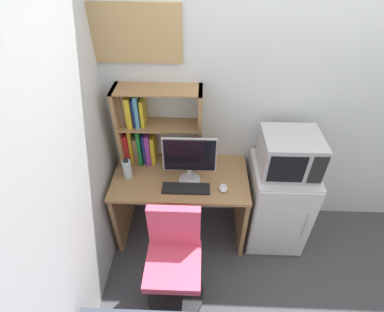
# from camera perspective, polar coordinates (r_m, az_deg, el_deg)

# --- Properties ---
(wall_back) EXTENTS (6.40, 0.04, 2.60)m
(wall_back) POSITION_cam_1_polar(r_m,az_deg,el_deg) (2.72, 28.55, 9.10)
(wall_back) COLOR silver
(wall_back) RESTS_ON ground_plane
(desk) EXTENTS (1.15, 0.61, 0.74)m
(desk) POSITION_cam_1_polar(r_m,az_deg,el_deg) (2.67, -2.14, -7.60)
(desk) COLOR #997047
(desk) RESTS_ON ground_plane
(hutch_bookshelf) EXTENTS (0.70, 0.23, 0.72)m
(hutch_bookshelf) POSITION_cam_1_polar(r_m,az_deg,el_deg) (2.48, -8.83, 5.43)
(hutch_bookshelf) COLOR #997047
(hutch_bookshelf) RESTS_ON desk
(monitor) EXTENTS (0.43, 0.18, 0.43)m
(monitor) POSITION_cam_1_polar(r_m,az_deg,el_deg) (2.30, -0.49, -0.41)
(monitor) COLOR #B7B7BC
(monitor) RESTS_ON desk
(keyboard) EXTENTS (0.39, 0.12, 0.02)m
(keyboard) POSITION_cam_1_polar(r_m,az_deg,el_deg) (2.39, -1.19, -6.37)
(keyboard) COLOR black
(keyboard) RESTS_ON desk
(computer_mouse) EXTENTS (0.07, 0.09, 0.04)m
(computer_mouse) POSITION_cam_1_polar(r_m,az_deg,el_deg) (2.39, 6.12, -6.23)
(computer_mouse) COLOR silver
(computer_mouse) RESTS_ON desk
(water_bottle) EXTENTS (0.08, 0.08, 0.19)m
(water_bottle) POSITION_cam_1_polar(r_m,az_deg,el_deg) (2.51, -12.54, -2.42)
(water_bottle) COLOR silver
(water_bottle) RESTS_ON desk
(mini_fridge) EXTENTS (0.51, 0.56, 0.86)m
(mini_fridge) POSITION_cam_1_polar(r_m,az_deg,el_deg) (2.82, 16.12, -8.88)
(mini_fridge) COLOR silver
(mini_fridge) RESTS_ON ground_plane
(microwave) EXTENTS (0.45, 0.41, 0.32)m
(microwave) POSITION_cam_1_polar(r_m,az_deg,el_deg) (2.44, 18.53, 0.53)
(microwave) COLOR #ADADB2
(microwave) RESTS_ON mini_fridge
(desk_chair) EXTENTS (0.47, 0.47, 0.89)m
(desk_chair) POSITION_cam_1_polar(r_m,az_deg,el_deg) (2.40, -3.46, -20.21)
(desk_chair) COLOR black
(desk_chair) RESTS_ON ground_plane
(wall_corkboard) EXTENTS (0.76, 0.02, 0.41)m
(wall_corkboard) POSITION_cam_1_polar(r_m,az_deg,el_deg) (2.27, -12.19, 22.27)
(wall_corkboard) COLOR tan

